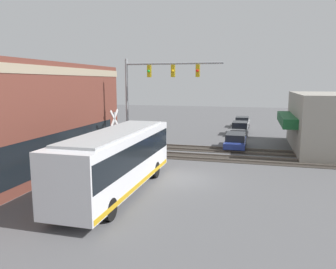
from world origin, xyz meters
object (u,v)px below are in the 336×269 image
Objects in this scene: parked_car_blue at (236,141)px; parked_car_white at (242,122)px; city_bus at (117,159)px; parked_car_grey at (240,129)px; pedestrian_at_crossing at (129,146)px; crossing_signal at (115,129)px.

parked_car_blue is 1.07× the size of parked_car_white.
city_bus is 22.38m from parked_car_grey.
city_bus reaches higher than parked_car_white.
parked_car_blue is 9.87m from pedestrian_at_crossing.
pedestrian_at_crossing is at bearing 150.48° from parked_car_grey.
crossing_signal reaches higher than city_bus.
parked_car_white is (28.20, -5.40, -1.21)m from city_bus.
city_bus is 28.74m from parked_car_white.
pedestrian_at_crossing is at bearing 158.92° from parked_car_white.
parked_car_grey is 2.49× the size of pedestrian_at_crossing.
crossing_signal is 0.86× the size of parked_car_white.
parked_car_grey is at bearing -29.52° from pedestrian_at_crossing.
parked_car_blue is at bearing -54.16° from crossing_signal.
parked_car_grey is at bearing 0.00° from parked_car_blue.
city_bus is at bearing -154.89° from crossing_signal.
parked_car_white is at bearing -23.05° from crossing_signal.
pedestrian_at_crossing is at bearing -66.48° from crossing_signal.
parked_car_white is (20.82, -8.86, -1.66)m from crossing_signal.
parked_car_grey reaches higher than parked_car_blue.
parked_car_grey is 6.51m from parked_car_white.
crossing_signal reaches higher than parked_car_blue.
pedestrian_at_crossing is (-13.88, 7.86, 0.24)m from parked_car_grey.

